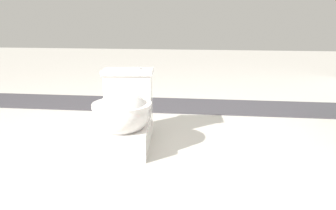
{
  "coord_description": "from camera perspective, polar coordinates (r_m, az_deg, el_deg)",
  "views": [
    {
      "loc": [
        2.06,
        0.48,
        0.87
      ],
      "look_at": [
        -0.05,
        0.23,
        0.3
      ],
      "focal_mm": 35.0,
      "sensor_mm": 36.0,
      "label": 1
    }
  ],
  "objects": [
    {
      "name": "toilet",
      "position": [
        2.27,
        -7.55,
        -1.73
      ],
      "size": [
        0.66,
        0.43,
        0.52
      ],
      "rotation": [
        0.0,
        0.0,
        0.09
      ],
      "color": "white",
      "rests_on": "ground"
    },
    {
      "name": "gravel_strip",
      "position": [
        3.3,
        6.81,
        -0.23
      ],
      "size": [
        0.56,
        8.0,
        0.01
      ],
      "primitive_type": "cube",
      "color": "#423F44",
      "rests_on": "ground"
    },
    {
      "name": "ground_plane",
      "position": [
        2.29,
        -6.01,
        -7.39
      ],
      "size": [
        14.0,
        14.0,
        0.0
      ],
      "primitive_type": "plane",
      "color": "beige"
    }
  ]
}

